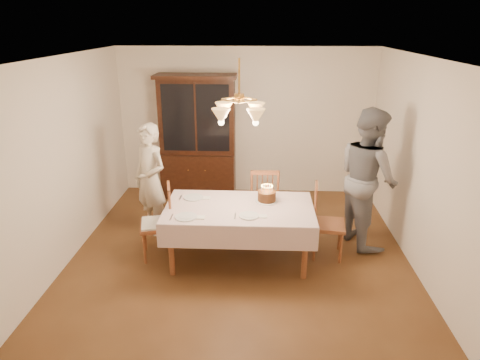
# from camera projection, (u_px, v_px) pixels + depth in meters

# --- Properties ---
(ground) EXTENTS (5.00, 5.00, 0.00)m
(ground) POSITION_uv_depth(u_px,v_px,m) (239.00, 258.00, 5.74)
(ground) COLOR #502F17
(ground) RESTS_ON ground
(room_shell) EXTENTS (5.00, 5.00, 5.00)m
(room_shell) POSITION_uv_depth(u_px,v_px,m) (239.00, 145.00, 5.19)
(room_shell) COLOR white
(room_shell) RESTS_ON ground
(dining_table) EXTENTS (1.90, 1.10, 0.76)m
(dining_table) POSITION_uv_depth(u_px,v_px,m) (239.00, 212.00, 5.50)
(dining_table) COLOR brown
(dining_table) RESTS_ON ground
(china_hutch) EXTENTS (1.38, 0.54, 2.16)m
(china_hutch) POSITION_uv_depth(u_px,v_px,m) (198.00, 139.00, 7.53)
(china_hutch) COLOR black
(china_hutch) RESTS_ON ground
(chair_far_side) EXTENTS (0.45, 0.43, 1.00)m
(chair_far_side) POSITION_uv_depth(u_px,v_px,m) (264.00, 202.00, 6.42)
(chair_far_side) COLOR brown
(chair_far_side) RESTS_ON ground
(chair_left_end) EXTENTS (0.51, 0.53, 1.00)m
(chair_left_end) POSITION_uv_depth(u_px,v_px,m) (157.00, 225.00, 5.67)
(chair_left_end) COLOR brown
(chair_left_end) RESTS_ON ground
(chair_right_end) EXTENTS (0.47, 0.49, 1.00)m
(chair_right_end) POSITION_uv_depth(u_px,v_px,m) (327.00, 225.00, 5.68)
(chair_right_end) COLOR brown
(chair_right_end) RESTS_ON ground
(elderly_woman) EXTENTS (0.72, 0.68, 1.66)m
(elderly_woman) POSITION_uv_depth(u_px,v_px,m) (150.00, 180.00, 6.21)
(elderly_woman) COLOR white
(elderly_woman) RESTS_ON ground
(adult_in_grey) EXTENTS (0.98, 1.12, 1.94)m
(adult_in_grey) POSITION_uv_depth(u_px,v_px,m) (368.00, 177.00, 5.88)
(adult_in_grey) COLOR slate
(adult_in_grey) RESTS_ON ground
(birthday_cake) EXTENTS (0.30, 0.30, 0.23)m
(birthday_cake) POSITION_uv_depth(u_px,v_px,m) (267.00, 196.00, 5.62)
(birthday_cake) COLOR white
(birthday_cake) RESTS_ON dining_table
(place_setting_near_left) EXTENTS (0.42, 0.27, 0.02)m
(place_setting_near_left) POSITION_uv_depth(u_px,v_px,m) (187.00, 217.00, 5.17)
(place_setting_near_left) COLOR white
(place_setting_near_left) RESTS_ON dining_table
(place_setting_near_right) EXTENTS (0.39, 0.25, 0.02)m
(place_setting_near_right) POSITION_uv_depth(u_px,v_px,m) (250.00, 216.00, 5.20)
(place_setting_near_right) COLOR white
(place_setting_near_right) RESTS_ON dining_table
(place_setting_far_left) EXTENTS (0.41, 0.26, 0.02)m
(place_setting_far_left) POSITION_uv_depth(u_px,v_px,m) (194.00, 198.00, 5.74)
(place_setting_far_left) COLOR white
(place_setting_far_left) RESTS_ON dining_table
(chandelier) EXTENTS (0.62, 0.62, 0.73)m
(chandelier) POSITION_uv_depth(u_px,v_px,m) (239.00, 113.00, 5.05)
(chandelier) COLOR #BF8C3F
(chandelier) RESTS_ON ground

